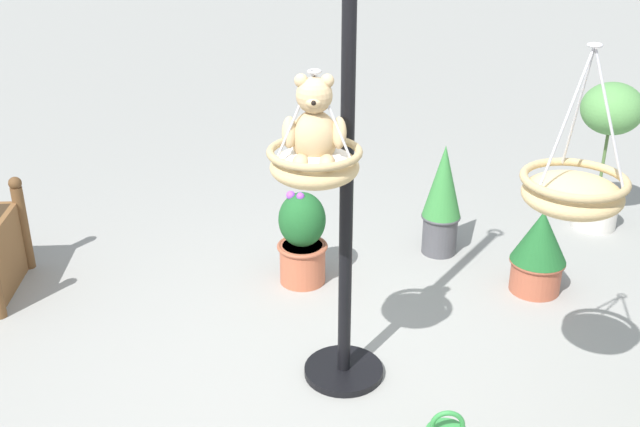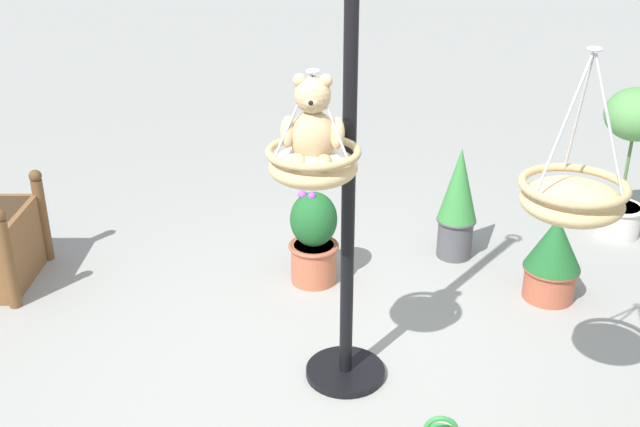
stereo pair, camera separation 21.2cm
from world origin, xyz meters
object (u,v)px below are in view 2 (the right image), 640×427
at_px(hanging_basket_with_teddy, 313,163).
at_px(potted_plant_bushy_green, 314,238).
at_px(hanging_basket_left_high, 572,198).
at_px(display_pole_central, 348,240).
at_px(potted_plant_trailing_ivy, 553,257).
at_px(potted_plant_conical_shrub, 458,202).
at_px(potted_plant_fern_front, 631,147).
at_px(teddy_bear, 313,127).

xyz_separation_m(hanging_basket_with_teddy, potted_plant_bushy_green, (0.13, -1.28, -1.03)).
xyz_separation_m(hanging_basket_with_teddy, hanging_basket_left_high, (-1.12, 0.20, -0.04)).
bearing_deg(display_pole_central, potted_plant_trailing_ivy, -143.09).
distance_m(hanging_basket_with_teddy, potted_plant_conical_shrub, 2.14).
xyz_separation_m(hanging_basket_left_high, potted_plant_conical_shrub, (0.27, -1.94, -0.89)).
distance_m(hanging_basket_left_high, potted_plant_bushy_green, 2.18).
xyz_separation_m(hanging_basket_with_teddy, potted_plant_conical_shrub, (-0.85, -1.74, -0.93)).
bearing_deg(display_pole_central, potted_plant_conical_shrub, -115.06).
bearing_deg(potted_plant_fern_front, hanging_basket_left_high, 67.65).
height_order(hanging_basket_left_high, potted_plant_bushy_green, hanging_basket_left_high).
bearing_deg(hanging_basket_with_teddy, potted_plant_conical_shrub, -115.95).
bearing_deg(potted_plant_conical_shrub, display_pole_central, 64.94).
xyz_separation_m(potted_plant_fern_front, potted_plant_conical_shrub, (1.26, 0.47, -0.29)).
distance_m(hanging_basket_left_high, potted_plant_trailing_ivy, 1.77).
distance_m(display_pole_central, potted_plant_trailing_ivy, 1.68).
bearing_deg(potted_plant_trailing_ivy, potted_plant_conical_shrub, -42.72).
bearing_deg(potted_plant_bushy_green, potted_plant_conical_shrub, -154.96).
bearing_deg(hanging_basket_left_high, potted_plant_bushy_green, -49.94).
bearing_deg(hanging_basket_left_high, display_pole_central, -25.07).
height_order(potted_plant_bushy_green, potted_plant_conical_shrub, potted_plant_conical_shrub).
distance_m(hanging_basket_with_teddy, teddy_bear, 0.18).
relative_size(hanging_basket_left_high, potted_plant_conical_shrub, 0.88).
relative_size(display_pole_central, potted_plant_conical_shrub, 3.17).
height_order(hanging_basket_left_high, potted_plant_trailing_ivy, hanging_basket_left_high).
relative_size(display_pole_central, hanging_basket_left_high, 3.60).
distance_m(hanging_basket_with_teddy, potted_plant_bushy_green, 1.65).
relative_size(hanging_basket_with_teddy, potted_plant_bushy_green, 0.79).
relative_size(potted_plant_fern_front, potted_plant_bushy_green, 1.72).
xyz_separation_m(teddy_bear, potted_plant_conical_shrub, (-0.85, -1.76, -1.11)).
relative_size(potted_plant_conical_shrub, potted_plant_trailing_ivy, 1.43).
relative_size(potted_plant_fern_front, potted_plant_conical_shrub, 1.39).
height_order(display_pole_central, potted_plant_trailing_ivy, display_pole_central).
xyz_separation_m(potted_plant_bushy_green, potted_plant_trailing_ivy, (-1.55, 0.08, -0.03)).
bearing_deg(teddy_bear, potted_plant_trailing_ivy, -139.22).
bearing_deg(display_pole_central, potted_plant_bushy_green, -74.80).
distance_m(display_pole_central, hanging_basket_left_high, 1.17).
xyz_separation_m(display_pole_central, potted_plant_bushy_green, (0.28, -1.03, -0.52)).
height_order(potted_plant_conical_shrub, potted_plant_trailing_ivy, potted_plant_conical_shrub).
relative_size(teddy_bear, potted_plant_trailing_ivy, 0.72).
relative_size(hanging_basket_left_high, potted_plant_bushy_green, 1.09).
xyz_separation_m(hanging_basket_left_high, potted_plant_fern_front, (-0.99, -2.41, -0.60)).
height_order(potted_plant_fern_front, potted_plant_conical_shrub, potted_plant_fern_front).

